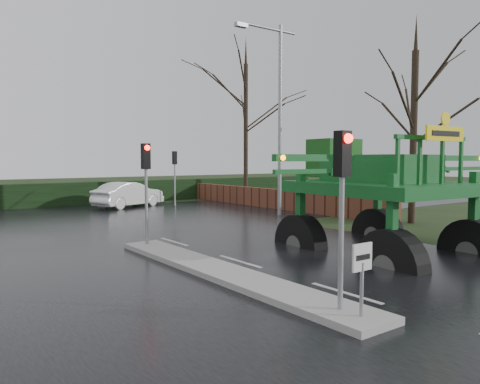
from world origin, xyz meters
TOP-DOWN VIEW (x-y plane):
  - ground at (0.00, 0.00)m, footprint 140.00×140.00m
  - road_main at (0.00, 10.00)m, footprint 14.00×80.00m
  - road_cross at (0.00, 16.00)m, footprint 80.00×12.00m
  - median_island at (-1.30, 3.00)m, footprint 1.20×10.00m
  - hedge_row at (0.00, 24.00)m, footprint 44.00×0.90m
  - brick_wall at (10.50, 16.00)m, footprint 0.40×20.00m
  - keep_left_sign at (-1.30, -1.50)m, footprint 0.50×0.07m
  - traffic_signal_near at (-1.30, -1.01)m, footprint 0.26×0.33m
  - traffic_signal_mid at (-1.30, 7.49)m, footprint 0.26×0.33m
  - traffic_signal_far at (6.50, 20.01)m, footprint 0.26×0.33m
  - street_light_right at (8.19, 12.00)m, footprint 3.85×0.30m
  - tree_right_near at (11.50, 6.00)m, footprint 5.60×5.60m
  - tree_right_far at (13.00, 21.00)m, footprint 7.00×7.00m
  - crop_sprayer at (3.01, 1.22)m, footprint 9.77×6.36m
  - white_sedan at (3.62, 20.72)m, footprint 5.03×3.31m

SIDE VIEW (x-z plane):
  - ground at x=0.00m, z-range 0.00..0.00m
  - white_sedan at x=3.62m, z-range -0.78..0.78m
  - road_main at x=0.00m, z-range -0.01..0.01m
  - road_cross at x=0.00m, z-range 0.00..0.02m
  - median_island at x=-1.30m, z-range 0.01..0.17m
  - brick_wall at x=10.50m, z-range 0.00..1.20m
  - hedge_row at x=0.00m, z-range 0.00..1.50m
  - keep_left_sign at x=-1.30m, z-range 0.38..1.73m
  - crop_sprayer at x=3.01m, z-range -0.15..5.32m
  - traffic_signal_near at x=-1.30m, z-range 0.83..4.35m
  - traffic_signal_mid at x=-1.30m, z-range 0.83..4.35m
  - traffic_signal_far at x=6.50m, z-range 0.83..4.35m
  - tree_right_near at x=11.50m, z-range 0.38..10.02m
  - street_light_right at x=8.19m, z-range 0.99..10.99m
  - tree_right_far at x=13.00m, z-range 0.47..12.52m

